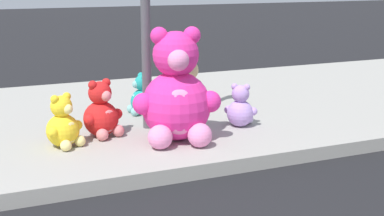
# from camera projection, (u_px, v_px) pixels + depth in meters

# --- Properties ---
(sidewalk) EXTENTS (28.00, 4.40, 0.15)m
(sidewalk) POSITION_uv_depth(u_px,v_px,m) (51.00, 125.00, 6.61)
(sidewalk) COLOR #9E9B93
(sidewalk) RESTS_ON ground_plane
(plush_pink_large) EXTENTS (0.92, 0.86, 1.22)m
(plush_pink_large) POSITION_uv_depth(u_px,v_px,m) (177.00, 96.00, 5.66)
(plush_pink_large) COLOR #F22D93
(plush_pink_large) RESTS_ON sidewalk
(plush_lavender) EXTENTS (0.36, 0.37, 0.52)m
(plush_lavender) POSITION_uv_depth(u_px,v_px,m) (240.00, 109.00, 6.27)
(plush_lavender) COLOR #B28CD8
(plush_lavender) RESTS_ON sidewalk
(plush_tan) EXTENTS (0.48, 0.48, 0.67)m
(plush_tan) POSITION_uv_depth(u_px,v_px,m) (187.00, 88.00, 7.13)
(plush_tan) COLOR tan
(plush_tan) RESTS_ON sidewalk
(plush_yellow) EXTENTS (0.39, 0.41, 0.56)m
(plush_yellow) POSITION_uv_depth(u_px,v_px,m) (64.00, 126.00, 5.51)
(plush_yellow) COLOR yellow
(plush_yellow) RESTS_ON sidewalk
(plush_teal) EXTENTS (0.35, 0.41, 0.53)m
(plush_teal) POSITION_uv_depth(u_px,v_px,m) (142.00, 98.00, 6.83)
(plush_teal) COLOR teal
(plush_teal) RESTS_ON sidewalk
(plush_red) EXTENTS (0.47, 0.46, 0.64)m
(plush_red) POSITION_uv_depth(u_px,v_px,m) (102.00, 114.00, 5.87)
(plush_red) COLOR red
(plush_red) RESTS_ON sidewalk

